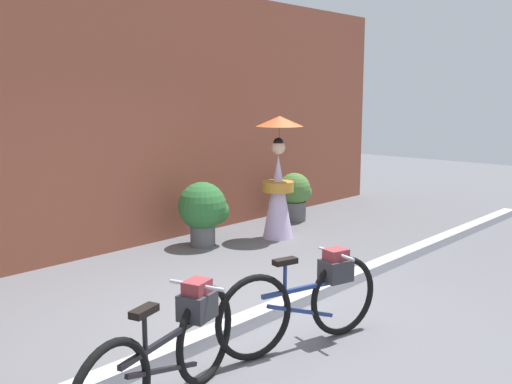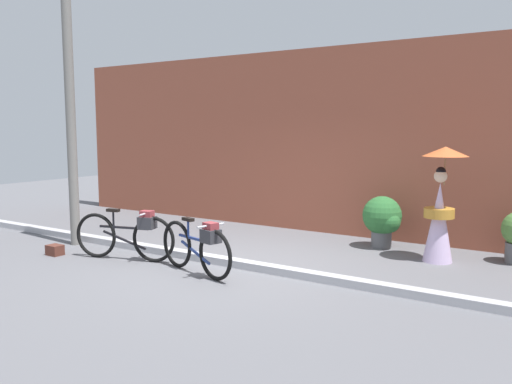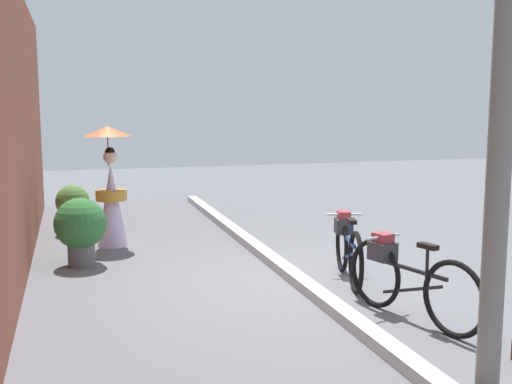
# 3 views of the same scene
# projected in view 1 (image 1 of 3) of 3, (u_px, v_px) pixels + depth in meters

# --- Properties ---
(ground_plane) EXTENTS (30.00, 30.00, 0.00)m
(ground_plane) POSITION_uv_depth(u_px,v_px,m) (261.00, 320.00, 5.80)
(ground_plane) COLOR slate
(building_wall) EXTENTS (14.00, 0.40, 3.88)m
(building_wall) POSITION_uv_depth(u_px,v_px,m) (70.00, 117.00, 7.80)
(building_wall) COLOR brown
(building_wall) RESTS_ON ground_plane
(sidewalk_curb) EXTENTS (14.00, 0.20, 0.12)m
(sidewalk_curb) POSITION_uv_depth(u_px,v_px,m) (261.00, 315.00, 5.79)
(sidewalk_curb) COLOR #B2B2B7
(sidewalk_curb) RESTS_ON ground_plane
(bicycle_near_officer) EXTENTS (1.82, 0.63, 0.86)m
(bicycle_near_officer) POSITION_uv_depth(u_px,v_px,m) (170.00, 350.00, 4.09)
(bicycle_near_officer) COLOR black
(bicycle_near_officer) RESTS_ON ground_plane
(bicycle_far_side) EXTENTS (1.70, 0.59, 0.84)m
(bicycle_far_side) POSITION_uv_depth(u_px,v_px,m) (308.00, 297.00, 5.18)
(bicycle_far_side) COLOR black
(bicycle_far_side) RESTS_ON ground_plane
(person_with_parasol) EXTENTS (0.74, 0.74, 1.92)m
(person_with_parasol) POSITION_uv_depth(u_px,v_px,m) (278.00, 179.00, 9.03)
(person_with_parasol) COLOR silver
(person_with_parasol) RESTS_ON ground_plane
(potted_plant_by_door) EXTENTS (0.59, 0.58, 0.87)m
(potted_plant_by_door) POSITION_uv_depth(u_px,v_px,m) (295.00, 194.00, 10.34)
(potted_plant_by_door) COLOR #59595B
(potted_plant_by_door) RESTS_ON ground_plane
(potted_plant_small) EXTENTS (0.74, 0.72, 0.97)m
(potted_plant_small) POSITION_uv_depth(u_px,v_px,m) (204.00, 209.00, 8.60)
(potted_plant_small) COLOR #59595B
(potted_plant_small) RESTS_ON ground_plane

